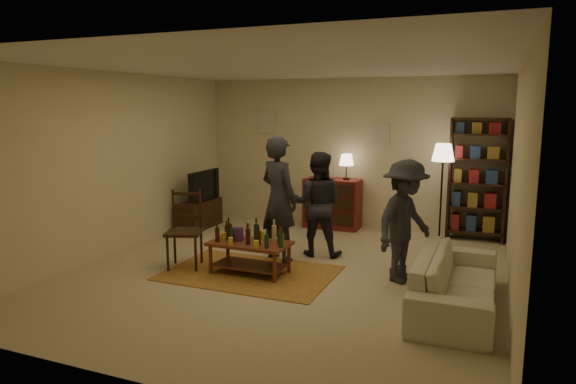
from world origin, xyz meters
The scene contains 13 objects.
floor centered at (0.00, 0.00, 0.00)m, with size 6.00×6.00×0.00m, color #C6B793.
room_shell centered at (-0.65, 2.98, 1.81)m, with size 6.00×6.00×6.00m.
rug centered at (-0.42, -0.21, 0.01)m, with size 2.20×1.50×0.01m, color brown.
coffee_table centered at (-0.42, -0.20, 0.39)m, with size 1.06×0.60×0.77m.
dining_chair centered at (-1.39, -0.25, 0.57)m, with size 0.60×0.60×1.08m.
tv_stand centered at (-2.44, 1.80, 0.38)m, with size 0.40×1.00×1.06m.
dresser centered at (-0.19, 2.71, 0.48)m, with size 1.00×0.50×1.36m.
bookshelf centered at (2.25, 2.78, 1.03)m, with size 0.90×0.34×2.02m.
floor_lamp centered at (1.72, 2.47, 1.36)m, with size 0.36×0.36×1.61m.
sofa centered at (2.20, -0.40, 0.30)m, with size 2.08×0.81×0.61m, color beige.
person_left centered at (-0.31, 0.51, 0.90)m, with size 0.65×0.43×1.79m, color #25262C.
person_right centered at (0.12, 0.97, 0.77)m, with size 0.75×0.59×1.55m, color #25242C.
person_by_sofa centered at (1.51, 0.26, 0.78)m, with size 1.00×0.58×1.55m, color #292931.
Camera 1 is at (2.54, -6.07, 2.20)m, focal length 32.00 mm.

